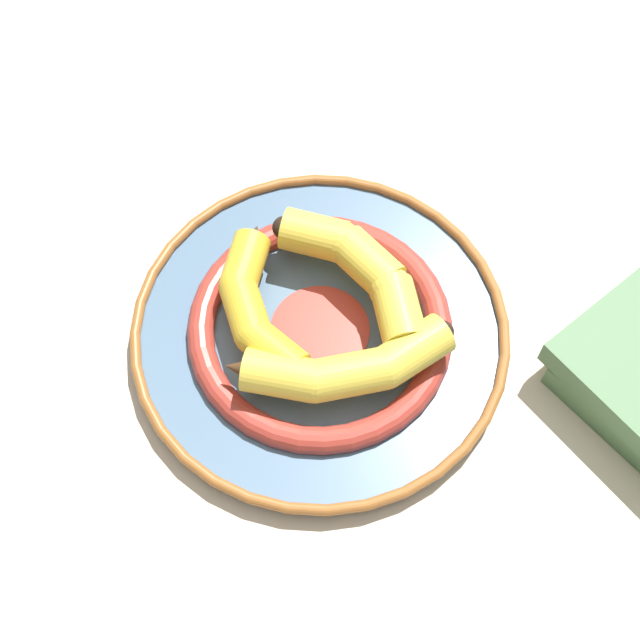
# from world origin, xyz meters

# --- Properties ---
(ground_plane) EXTENTS (2.80, 2.80, 0.00)m
(ground_plane) POSITION_xyz_m (0.00, 0.00, 0.00)
(ground_plane) COLOR beige
(decorative_bowl) EXTENTS (0.35, 0.35, 0.03)m
(decorative_bowl) POSITION_xyz_m (0.03, -0.01, 0.01)
(decorative_bowl) COLOR slate
(decorative_bowl) RESTS_ON ground_plane
(banana_a) EXTENTS (0.14, 0.16, 0.04)m
(banana_a) POSITION_xyz_m (-0.01, 0.03, 0.05)
(banana_a) COLOR yellow
(banana_a) RESTS_ON decorative_bowl
(banana_b) EXTENTS (0.16, 0.09, 0.03)m
(banana_b) POSITION_xyz_m (0.03, -0.07, 0.05)
(banana_b) COLOR gold
(banana_b) RESTS_ON decorative_bowl
(banana_c) EXTENTS (0.10, 0.19, 0.04)m
(banana_c) POSITION_xyz_m (0.08, 0.02, 0.05)
(banana_c) COLOR yellow
(banana_c) RESTS_ON decorative_bowl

